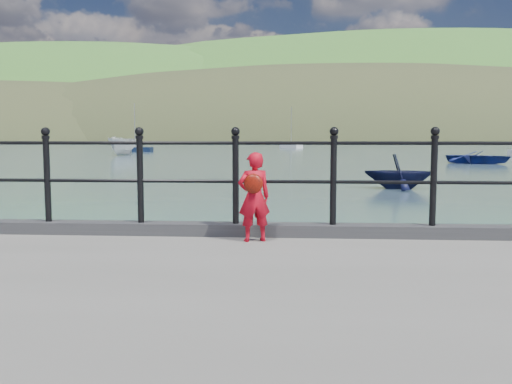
# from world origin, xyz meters

# --- Properties ---
(ground) EXTENTS (600.00, 600.00, 0.00)m
(ground) POSITION_xyz_m (0.00, 0.00, 0.00)
(ground) COLOR #2D4251
(ground) RESTS_ON ground
(kerb) EXTENTS (60.00, 0.30, 0.15)m
(kerb) POSITION_xyz_m (0.00, -0.15, 1.07)
(kerb) COLOR #28282B
(kerb) RESTS_ON quay
(railing) EXTENTS (18.11, 0.11, 1.20)m
(railing) POSITION_xyz_m (0.00, -0.15, 1.82)
(railing) COLOR black
(railing) RESTS_ON kerb
(far_shore) EXTENTS (830.00, 200.00, 156.00)m
(far_shore) POSITION_xyz_m (38.34, 239.41, -22.57)
(far_shore) COLOR #333A21
(far_shore) RESTS_ON ground
(child) EXTENTS (0.44, 0.36, 1.05)m
(child) POSITION_xyz_m (0.86, -0.53, 1.53)
(child) COLOR red
(child) RESTS_ON quay
(launch_blue) EXTENTS (6.41, 6.22, 1.08)m
(launch_blue) POSITION_xyz_m (16.84, 39.81, 0.54)
(launch_blue) COLOR navy
(launch_blue) RESTS_ON ground
(launch_white) EXTENTS (2.90, 6.06, 2.25)m
(launch_white) POSITION_xyz_m (-19.31, 57.71, 1.13)
(launch_white) COLOR silver
(launch_white) RESTS_ON ground
(launch_navy) EXTENTS (3.03, 2.68, 1.50)m
(launch_navy) POSITION_xyz_m (5.83, 16.78, 0.75)
(launch_navy) COLOR black
(launch_navy) RESTS_ON ground
(sailboat_left) EXTENTS (5.33, 2.12, 7.51)m
(sailboat_left) POSITION_xyz_m (-22.67, 74.23, 0.34)
(sailboat_left) COLOR black
(sailboat_left) RESTS_ON ground
(sailboat_deep) EXTENTS (4.68, 5.45, 8.32)m
(sailboat_deep) POSITION_xyz_m (0.87, 101.23, 0.34)
(sailboat_deep) COLOR white
(sailboat_deep) RESTS_ON ground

